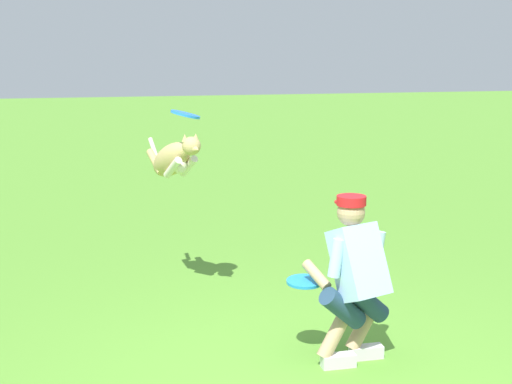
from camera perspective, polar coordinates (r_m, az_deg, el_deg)
person at (r=5.51m, az=7.77°, el=-6.50°), size 0.69×0.53×1.29m
dog at (r=6.92m, az=-6.47°, el=2.58°), size 0.49×1.03×0.56m
frisbee_flying at (r=6.60m, az=-5.55°, el=6.08°), size 0.36×0.36×0.11m
frisbee_held at (r=5.62m, az=3.83°, el=-7.02°), size 0.33×0.33×0.04m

